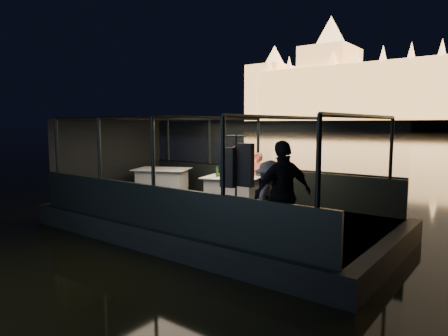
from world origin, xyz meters
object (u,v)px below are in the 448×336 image
Objects in this scene: dining_table_central at (232,191)px; coat_stand at (236,189)px; person_woman_coral at (258,176)px; wine_bottle at (217,171)px; chair_port_right at (259,189)px; passenger_stripe at (270,197)px; person_man_maroon at (239,174)px; chair_port_left at (237,186)px; passenger_dark at (283,199)px; dining_table_aft at (162,183)px.

coat_stand is (1.73, -2.23, 0.51)m from dining_table_central.
person_woman_coral is 4.48× the size of wine_bottle.
person_woman_coral is at bearing 114.87° from coat_stand.
passenger_stripe reaches higher than chair_port_right.
person_man_maroon is at bearing 86.35° from wine_bottle.
chair_port_left is 4.11m from passenger_dark.
passenger_dark is at bearing -63.02° from person_man_maroon.
wine_bottle is at bearing 135.55° from coat_stand.
passenger_stripe reaches higher than dining_table_central.
person_woman_coral is (0.49, 0.27, 0.30)m from chair_port_left.
chair_port_left is (2.36, 0.58, 0.06)m from dining_table_aft.
passenger_dark is (0.31, -0.08, 0.00)m from passenger_stripe.
passenger_stripe is at bearing -23.27° from dining_table_aft.
passenger_stripe is at bearing -74.78° from passenger_dark.
person_woman_coral is at bearing 63.53° from dining_table_central.
coat_stand is at bearing -44.45° from wine_bottle.
person_man_maroon is at bearing 21.02° from dining_table_aft.
chair_port_left is at bearing 106.17° from dining_table_central.
passenger_dark is at bearing -62.30° from chair_port_left.
dining_table_central is 4.69× the size of wine_bottle.
dining_table_aft is 2.43m from chair_port_left.
dining_table_aft is at bearing 153.49° from coat_stand.
person_woman_coral is 3.96m from passenger_dark.
coat_stand is at bearing -63.76° from person_woman_coral.
person_woman_coral is 0.92× the size of passenger_stripe.
person_man_maroon reaches higher than chair_port_left.
person_man_maroon reaches higher than dining_table_aft.
dining_table_aft is at bearing 176.93° from chair_port_right.
chair_port_left is (-0.13, 0.45, 0.06)m from dining_table_central.
coat_stand reaches higher than dining_table_aft.
chair_port_left is at bearing 26.02° from passenger_stripe.
dining_table_central is 1.66× the size of chair_port_right.
person_man_maroon is at bearing -104.70° from passenger_dark.
passenger_stripe is 4.90× the size of wine_bottle.
person_man_maroon is (-0.28, 0.72, 0.36)m from dining_table_central.
person_woman_coral is at bearing 17.64° from passenger_stripe.
passenger_dark is (2.47, -3.08, 0.10)m from person_woman_coral.
coat_stand reaches higher than passenger_dark.
chair_port_left is 0.71m from chair_port_right.
person_woman_coral reaches higher than dining_table_aft.
wine_bottle is (-0.69, -0.93, 0.17)m from person_woman_coral.
wine_bottle reaches higher than chair_port_right.
passenger_stripe is (2.65, -2.73, 0.40)m from chair_port_left.
chair_port_right is at bearing 113.16° from coat_stand.
wine_bottle is (-0.20, -0.66, 0.47)m from chair_port_left.
passenger_dark reaches higher than chair_port_right.
dining_table_central is 0.47m from chair_port_left.
chair_port_right is 0.63× the size of person_woman_coral.
person_man_maroon is (2.21, 0.85, 0.36)m from dining_table_aft.
coat_stand is 6.43× the size of wine_bottle.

